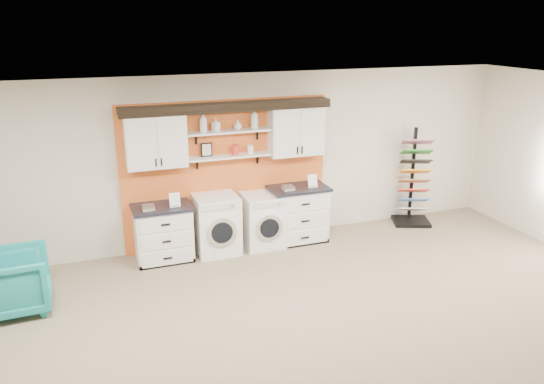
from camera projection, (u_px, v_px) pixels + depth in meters
name	position (u px, v px, depth m)	size (l,w,h in m)	color
ceiling	(343.00, 115.00, 4.59)	(10.00, 10.00, 0.00)	white
wall_back	(226.00, 161.00, 8.60)	(10.00, 10.00, 0.00)	beige
accent_panel	(227.00, 174.00, 8.63)	(3.40, 0.07, 2.40)	#D65E24
upper_cabinet_left	(156.00, 140.00, 7.90)	(0.90, 0.35, 0.84)	white
upper_cabinet_right	(296.00, 130.00, 8.63)	(0.90, 0.35, 0.84)	white
shelf_lower	(229.00, 156.00, 8.38)	(1.32, 0.28, 0.03)	white
shelf_upper	(229.00, 131.00, 8.25)	(1.32, 0.28, 0.03)	white
crown_molding	(228.00, 106.00, 8.14)	(3.30, 0.41, 0.13)	black
picture_frame	(207.00, 150.00, 8.27)	(0.18, 0.02, 0.22)	black
canister_red	(235.00, 150.00, 8.38)	(0.11, 0.11, 0.16)	red
canister_cream	(250.00, 149.00, 8.46)	(0.10, 0.10, 0.14)	silver
base_cabinet_left	(163.00, 233.00, 8.21)	(0.90, 0.66, 0.89)	white
base_cabinet_right	(298.00, 214.00, 8.93)	(0.97, 0.66, 0.95)	white
washer	(217.00, 224.00, 8.47)	(0.68, 0.71, 0.95)	white
dryer	(262.00, 220.00, 8.73)	(0.63, 0.71, 0.89)	white
sample_rack	(413.00, 194.00, 9.67)	(0.79, 0.73, 1.76)	black
armchair	(14.00, 282.00, 6.77)	(0.85, 0.87, 0.79)	teal
soap_bottle_a	(203.00, 122.00, 8.07)	(0.12, 0.12, 0.31)	silver
soap_bottle_b	(216.00, 125.00, 8.15)	(0.10, 0.10, 0.21)	silver
soap_bottle_c	(238.00, 125.00, 8.27)	(0.13, 0.13, 0.16)	silver
soap_bottle_d	(254.00, 118.00, 8.33)	(0.13, 0.13, 0.33)	silver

